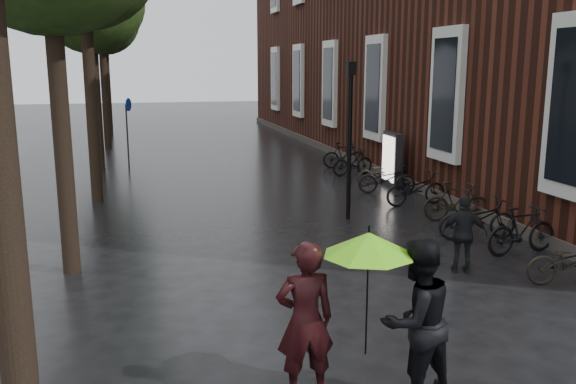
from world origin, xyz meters
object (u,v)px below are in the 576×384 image
object	(u,v)px
pedestrian_walking	(464,234)
parked_bicycles	(420,190)
person_black	(416,321)
ad_lightbox	(392,160)
person_burgundy	(305,320)
lamp_post	(350,125)

from	to	relation	value
pedestrian_walking	parked_bicycles	bearing A→B (deg)	-88.26
person_black	ad_lightbox	bearing A→B (deg)	-126.67
ad_lightbox	person_burgundy	bearing A→B (deg)	-115.38
ad_lightbox	person_black	bearing A→B (deg)	-109.79
person_burgundy	pedestrian_walking	distance (m)	5.31
parked_bicycles	lamp_post	xyz separation A→B (m)	(-2.32, -0.71, 1.89)
parked_bicycles	person_burgundy	bearing A→B (deg)	-123.88
pedestrian_walking	parked_bicycles	size ratio (longest dim) A/B	0.11
pedestrian_walking	lamp_post	world-z (taller)	lamp_post
pedestrian_walking	ad_lightbox	bearing A→B (deg)	-84.89
pedestrian_walking	lamp_post	size ratio (longest dim) A/B	0.38
pedestrian_walking	parked_bicycles	distance (m)	5.31
person_black	lamp_post	xyz separation A→B (m)	(2.17, 8.14, 1.39)
ad_lightbox	parked_bicycles	bearing A→B (deg)	-95.40
pedestrian_walking	parked_bicycles	xyz separation A→B (m)	(1.65, 5.04, -0.27)
person_black	lamp_post	bearing A→B (deg)	-118.78
pedestrian_walking	person_burgundy	bearing A→B (deg)	60.14
lamp_post	person_burgundy	bearing A→B (deg)	-113.46
parked_bicycles	ad_lightbox	world-z (taller)	ad_lightbox
ad_lightbox	lamp_post	bearing A→B (deg)	-124.77
person_black	pedestrian_walking	size ratio (longest dim) A/B	1.31
person_black	person_burgundy	bearing A→B (deg)	-30.95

